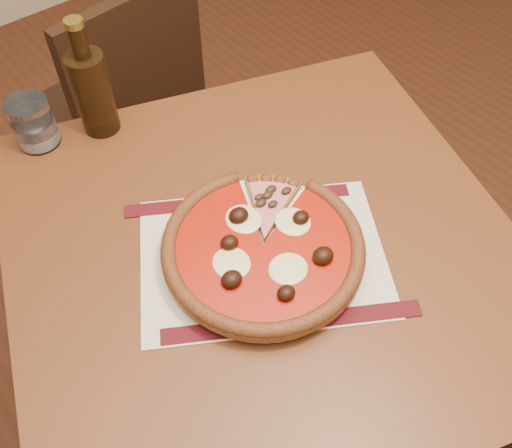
{
  "coord_description": "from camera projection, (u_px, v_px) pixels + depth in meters",
  "views": [
    {
      "loc": [
        -0.59,
        0.48,
        1.49
      ],
      "look_at": [
        -0.24,
        0.91,
        0.78
      ],
      "focal_mm": 40.0,
      "sensor_mm": 36.0,
      "label": 1
    }
  ],
  "objects": [
    {
      "name": "table",
      "position": [
        263.0,
        277.0,
        0.99
      ],
      "size": [
        1.02,
        1.02,
        0.75
      ],
      "rotation": [
        0.0,
        0.0,
        -0.33
      ],
      "color": "brown",
      "rests_on": "ground"
    },
    {
      "name": "plate",
      "position": [
        263.0,
        253.0,
        0.89
      ],
      "size": [
        0.3,
        0.3,
        0.02
      ],
      "primitive_type": "cylinder",
      "color": "white",
      "rests_on": "placemat"
    },
    {
      "name": "placemat",
      "position": [
        263.0,
        257.0,
        0.9
      ],
      "size": [
        0.47,
        0.43,
        0.0
      ],
      "primitive_type": "cube",
      "rotation": [
        0.0,
        0.0,
        -0.55
      ],
      "color": "beige",
      "rests_on": "table"
    },
    {
      "name": "bottle",
      "position": [
        92.0,
        89.0,
        1.01
      ],
      "size": [
        0.07,
        0.07,
        0.23
      ],
      "color": "#33200C",
      "rests_on": "table"
    },
    {
      "name": "water_glass",
      "position": [
        33.0,
        123.0,
        1.02
      ],
      "size": [
        0.08,
        0.08,
        0.09
      ],
      "primitive_type": "cylinder",
      "rotation": [
        0.0,
        0.0,
        0.12
      ],
      "color": "white",
      "rests_on": "table"
    },
    {
      "name": "pizza",
      "position": [
        263.0,
        246.0,
        0.87
      ],
      "size": [
        0.31,
        0.31,
        0.04
      ],
      "color": "brown",
      "rests_on": "plate"
    },
    {
      "name": "ham_slice",
      "position": [
        270.0,
        198.0,
        0.93
      ],
      "size": [
        0.13,
        0.12,
        0.02
      ],
      "rotation": [
        0.0,
        0.0,
        0.76
      ],
      "color": "brown",
      "rests_on": "plate"
    },
    {
      "name": "chair_far",
      "position": [
        125.0,
        102.0,
        1.56
      ],
      "size": [
        0.42,
        0.42,
        0.81
      ],
      "rotation": [
        0.0,
        0.0,
        3.25
      ],
      "color": "black",
      "rests_on": "ground"
    }
  ]
}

